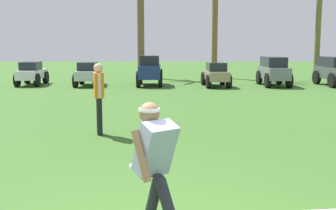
{
  "coord_description": "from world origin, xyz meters",
  "views": [
    {
      "loc": [
        0.2,
        -3.97,
        2.01
      ],
      "look_at": [
        0.01,
        3.45,
        0.9
      ],
      "focal_mm": 45.0,
      "sensor_mm": 36.0,
      "label": 1
    }
  ],
  "objects_px": {
    "frisbee_thrower": "(156,166)",
    "palm_tree_right_of_centre": "(318,23)",
    "parked_car_slot_g": "(334,70)",
    "palm_tree_far_left": "(141,15)",
    "parked_car_slot_b": "(32,73)",
    "parked_car_slot_e": "(216,74)",
    "teammate_near_sideline": "(99,92)",
    "parked_car_slot_c": "(88,74)",
    "frisbee_in_flight": "(141,165)",
    "parked_car_slot_f": "(274,70)",
    "palm_tree_left_of_centre": "(215,7)",
    "parked_car_slot_d": "(150,70)"
  },
  "relations": [
    {
      "from": "parked_car_slot_e",
      "to": "frisbee_in_flight",
      "type": "bearing_deg",
      "value": -98.27
    },
    {
      "from": "frisbee_thrower",
      "to": "frisbee_in_flight",
      "type": "relative_size",
      "value": 4.88
    },
    {
      "from": "frisbee_in_flight",
      "to": "parked_car_slot_g",
      "type": "distance_m",
      "value": 16.89
    },
    {
      "from": "parked_car_slot_g",
      "to": "palm_tree_right_of_centre",
      "type": "height_order",
      "value": "palm_tree_right_of_centre"
    },
    {
      "from": "teammate_near_sideline",
      "to": "parked_car_slot_f",
      "type": "bearing_deg",
      "value": 59.93
    },
    {
      "from": "parked_car_slot_f",
      "to": "palm_tree_far_left",
      "type": "bearing_deg",
      "value": 145.17
    },
    {
      "from": "parked_car_slot_d",
      "to": "palm_tree_far_left",
      "type": "bearing_deg",
      "value": 100.01
    },
    {
      "from": "parked_car_slot_c",
      "to": "parked_car_slot_b",
      "type": "bearing_deg",
      "value": 175.31
    },
    {
      "from": "frisbee_thrower",
      "to": "parked_car_slot_d",
      "type": "height_order",
      "value": "frisbee_thrower"
    },
    {
      "from": "palm_tree_right_of_centre",
      "to": "parked_car_slot_f",
      "type": "bearing_deg",
      "value": -127.11
    },
    {
      "from": "frisbee_in_flight",
      "to": "parked_car_slot_f",
      "type": "bearing_deg",
      "value": 72.17
    },
    {
      "from": "parked_car_slot_g",
      "to": "teammate_near_sideline",
      "type": "bearing_deg",
      "value": -129.93
    },
    {
      "from": "palm_tree_left_of_centre",
      "to": "parked_car_slot_f",
      "type": "bearing_deg",
      "value": -62.63
    },
    {
      "from": "parked_car_slot_c",
      "to": "frisbee_thrower",
      "type": "bearing_deg",
      "value": -75.47
    },
    {
      "from": "parked_car_slot_b",
      "to": "frisbee_thrower",
      "type": "bearing_deg",
      "value": -66.71
    },
    {
      "from": "frisbee_thrower",
      "to": "parked_car_slot_g",
      "type": "bearing_deg",
      "value": 64.6
    },
    {
      "from": "frisbee_thrower",
      "to": "palm_tree_right_of_centre",
      "type": "height_order",
      "value": "palm_tree_right_of_centre"
    },
    {
      "from": "teammate_near_sideline",
      "to": "palm_tree_far_left",
      "type": "height_order",
      "value": "palm_tree_far_left"
    },
    {
      "from": "parked_car_slot_b",
      "to": "parked_car_slot_e",
      "type": "xyz_separation_m",
      "value": [
        8.62,
        -0.43,
        0.0
      ]
    },
    {
      "from": "palm_tree_right_of_centre",
      "to": "frisbee_thrower",
      "type": "bearing_deg",
      "value": -111.78
    },
    {
      "from": "frisbee_thrower",
      "to": "parked_car_slot_c",
      "type": "relative_size",
      "value": 0.64
    },
    {
      "from": "teammate_near_sideline",
      "to": "palm_tree_far_left",
      "type": "distance_m",
      "value": 15.33
    },
    {
      "from": "parked_car_slot_d",
      "to": "palm_tree_right_of_centre",
      "type": "bearing_deg",
      "value": 26.24
    },
    {
      "from": "palm_tree_far_left",
      "to": "parked_car_slot_g",
      "type": "bearing_deg",
      "value": -25.41
    },
    {
      "from": "parked_car_slot_e",
      "to": "palm_tree_far_left",
      "type": "bearing_deg",
      "value": 127.85
    },
    {
      "from": "palm_tree_left_of_centre",
      "to": "palm_tree_far_left",
      "type": "bearing_deg",
      "value": -179.6
    },
    {
      "from": "frisbee_thrower",
      "to": "parked_car_slot_d",
      "type": "xyz_separation_m",
      "value": [
        -1.12,
        15.51,
        -0.06
      ]
    },
    {
      "from": "parked_car_slot_e",
      "to": "parked_car_slot_b",
      "type": "bearing_deg",
      "value": 177.13
    },
    {
      "from": "frisbee_thrower",
      "to": "palm_tree_right_of_centre",
      "type": "relative_size",
      "value": 0.28
    },
    {
      "from": "parked_car_slot_d",
      "to": "palm_tree_far_left",
      "type": "xyz_separation_m",
      "value": [
        -0.81,
        4.57,
        2.75
      ]
    },
    {
      "from": "parked_car_slot_f",
      "to": "parked_car_slot_g",
      "type": "height_order",
      "value": "same"
    },
    {
      "from": "teammate_near_sideline",
      "to": "parked_car_slot_e",
      "type": "height_order",
      "value": "teammate_near_sideline"
    },
    {
      "from": "parked_car_slot_f",
      "to": "teammate_near_sideline",
      "type": "bearing_deg",
      "value": -120.07
    },
    {
      "from": "parked_car_slot_c",
      "to": "palm_tree_left_of_centre",
      "type": "height_order",
      "value": "palm_tree_left_of_centre"
    },
    {
      "from": "parked_car_slot_e",
      "to": "parked_car_slot_d",
      "type": "bearing_deg",
      "value": 172.98
    },
    {
      "from": "palm_tree_right_of_centre",
      "to": "parked_car_slot_e",
      "type": "bearing_deg",
      "value": -141.32
    },
    {
      "from": "teammate_near_sideline",
      "to": "palm_tree_right_of_centre",
      "type": "height_order",
      "value": "palm_tree_right_of_centre"
    },
    {
      "from": "parked_car_slot_f",
      "to": "palm_tree_left_of_centre",
      "type": "bearing_deg",
      "value": 117.37
    },
    {
      "from": "parked_car_slot_b",
      "to": "parked_car_slot_g",
      "type": "distance_m",
      "value": 14.13
    },
    {
      "from": "frisbee_thrower",
      "to": "parked_car_slot_c",
      "type": "bearing_deg",
      "value": 104.53
    },
    {
      "from": "palm_tree_left_of_centre",
      "to": "teammate_near_sideline",
      "type": "bearing_deg",
      "value": -103.9
    },
    {
      "from": "parked_car_slot_d",
      "to": "parked_car_slot_e",
      "type": "xyz_separation_m",
      "value": [
        3.03,
        -0.37,
        -0.18
      ]
    },
    {
      "from": "frisbee_thrower",
      "to": "teammate_near_sideline",
      "type": "distance_m",
      "value": 5.19
    },
    {
      "from": "frisbee_in_flight",
      "to": "parked_car_slot_g",
      "type": "height_order",
      "value": "parked_car_slot_g"
    },
    {
      "from": "parked_car_slot_f",
      "to": "palm_tree_left_of_centre",
      "type": "distance_m",
      "value": 6.08
    },
    {
      "from": "frisbee_thrower",
      "to": "palm_tree_right_of_centre",
      "type": "bearing_deg",
      "value": 68.22
    },
    {
      "from": "parked_car_slot_d",
      "to": "palm_tree_right_of_centre",
      "type": "xyz_separation_m",
      "value": [
        9.11,
        4.49,
        2.31
      ]
    },
    {
      "from": "parked_car_slot_g",
      "to": "palm_tree_far_left",
      "type": "relative_size",
      "value": 0.4
    },
    {
      "from": "parked_car_slot_g",
      "to": "parked_car_slot_f",
      "type": "bearing_deg",
      "value": -177.83
    },
    {
      "from": "palm_tree_left_of_centre",
      "to": "palm_tree_right_of_centre",
      "type": "height_order",
      "value": "palm_tree_left_of_centre"
    }
  ]
}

